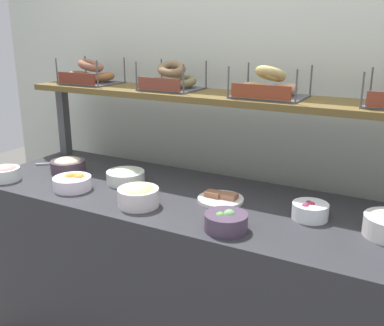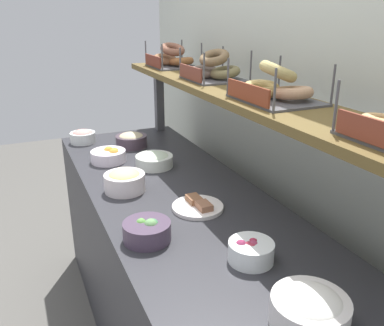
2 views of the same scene
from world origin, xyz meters
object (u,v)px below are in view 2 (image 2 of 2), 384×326
object	(u,v)px
bowl_lox_spread	(83,136)
bagel_basket_poppy	(213,69)
bowl_beet_salad	(251,251)
bowl_fruit_salad	(109,156)
bowl_scallion_spread	(154,160)
serving_plate_white	(198,206)
bagel_basket_cinnamon_raisin	(172,59)
bowl_cream_cheese	(310,309)
bagel_basket_sesame	(276,88)
bowl_egg_salad	(125,180)
serving_spoon_near_plate	(138,137)
bowl_veggie_mix	(147,230)
bowl_tuna_salad	(131,140)

from	to	relation	value
bowl_lox_spread	bagel_basket_poppy	distance (m)	0.95
bowl_beet_salad	bowl_fruit_salad	distance (m)	1.08
bowl_scallion_spread	serving_plate_white	distance (m)	0.51
bagel_basket_cinnamon_raisin	bowl_cream_cheese	bearing A→B (deg)	-9.57
bowl_fruit_salad	bagel_basket_sesame	xyz separation A→B (m)	(0.79, 0.45, 0.44)
bowl_lox_spread	bowl_egg_salad	distance (m)	0.78
bowl_egg_salad	serving_spoon_near_plate	world-z (taller)	bowl_egg_salad
serving_spoon_near_plate	bowl_lox_spread	bearing A→B (deg)	-96.44
bowl_scallion_spread	bagel_basket_poppy	size ratio (longest dim) A/B	0.67
bowl_cream_cheese	bowl_egg_salad	world-z (taller)	bowl_egg_salad
bowl_lox_spread	serving_plate_white	distance (m)	1.09
bowl_scallion_spread	bagel_basket_sesame	distance (m)	0.80
bowl_lox_spread	bowl_veggie_mix	bearing A→B (deg)	0.40
bowl_veggie_mix	serving_plate_white	size ratio (longest dim) A/B	0.81
bowl_beet_salad	bagel_basket_cinnamon_raisin	size ratio (longest dim) A/B	0.49
bowl_scallion_spread	bagel_basket_cinnamon_raisin	bearing A→B (deg)	147.36
bowl_veggie_mix	bagel_basket_cinnamon_raisin	distance (m)	1.26
bowl_fruit_salad	bowl_lox_spread	world-z (taller)	bowl_lox_spread
bowl_beet_salad	bagel_basket_cinnamon_raisin	distance (m)	1.41
bowl_egg_salad	bowl_fruit_salad	bearing A→B (deg)	176.87
bowl_cream_cheese	bowl_beet_salad	distance (m)	0.30
bowl_egg_salad	bagel_basket_sesame	size ratio (longest dim) A/B	0.56
bowl_lox_spread	bagel_basket_sesame	xyz separation A→B (m)	(1.17, 0.51, 0.44)
bagel_basket_sesame	bowl_egg_salad	bearing A→B (deg)	-130.21
bowl_fruit_salad	bowl_egg_salad	xyz separation A→B (m)	(0.39, -0.02, 0.02)
serving_spoon_near_plate	bagel_basket_cinnamon_raisin	world-z (taller)	bagel_basket_cinnamon_raisin
bowl_scallion_spread	bowl_egg_salad	size ratio (longest dim) A/B	1.06
bowl_beet_salad	serving_spoon_near_plate	xyz separation A→B (m)	(-1.42, 0.06, -0.03)
bowl_scallion_spread	bagel_basket_cinnamon_raisin	size ratio (longest dim) A/B	0.63
bagel_basket_poppy	bowl_veggie_mix	bearing A→B (deg)	-43.30
bowl_beet_salad	bowl_lox_spread	xyz separation A→B (m)	(-1.45, -0.26, 0.00)
bowl_cream_cheese	bagel_basket_cinnamon_raisin	distance (m)	1.69
bowl_tuna_salad	bagel_basket_sesame	distance (m)	1.11
bowl_beet_salad	serving_spoon_near_plate	distance (m)	1.42
serving_spoon_near_plate	bowl_egg_salad	bearing A→B (deg)	-20.55
bagel_basket_cinnamon_raisin	bowl_scallion_spread	bearing A→B (deg)	-32.64
bowl_cream_cheese	bagel_basket_poppy	bearing A→B (deg)	165.84
bowl_tuna_salad	bagel_basket_sesame	xyz separation A→B (m)	(0.98, 0.27, 0.44)
bowl_scallion_spread	serving_plate_white	bearing A→B (deg)	0.62
bowl_fruit_salad	serving_plate_white	xyz separation A→B (m)	(0.68, 0.20, -0.02)
bowl_fruit_salad	bagel_basket_cinnamon_raisin	bearing A→B (deg)	118.63
serving_plate_white	bowl_scallion_spread	bearing A→B (deg)	-179.38
serving_spoon_near_plate	bowl_veggie_mix	bearing A→B (deg)	-15.07
bowl_veggie_mix	bowl_scallion_spread	xyz separation A→B (m)	(-0.65, 0.25, 0.00)
bowl_tuna_salad	bagel_basket_poppy	xyz separation A→B (m)	(0.47, 0.28, 0.44)
bowl_cream_cheese	bowl_scallion_spread	bearing A→B (deg)	179.60
bowl_scallion_spread	bagel_basket_poppy	bearing A→B (deg)	68.47
bagel_basket_cinnamon_raisin	serving_spoon_near_plate	bearing A→B (deg)	-117.64
bowl_tuna_salad	bagel_basket_sesame	size ratio (longest dim) A/B	0.57
bowl_veggie_mix	bowl_tuna_salad	world-z (taller)	bowl_tuna_salad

